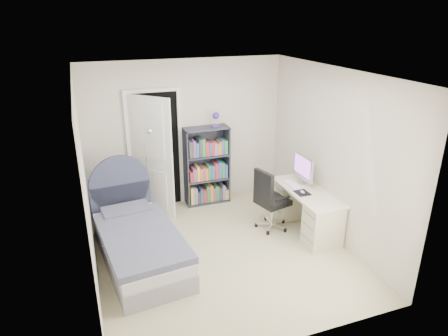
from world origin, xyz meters
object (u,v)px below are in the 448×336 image
object	(u,v)px
nightstand	(112,197)
bookcase	(207,169)
bed	(138,241)
desk	(305,208)
office_chair	(269,197)
floor_lamp	(150,184)

from	to	relation	value
nightstand	bookcase	distance (m)	1.67
nightstand	bed	bearing A→B (deg)	-80.60
nightstand	bookcase	size ratio (longest dim) A/B	0.36
desk	bed	bearing A→B (deg)	178.19
bed	office_chair	xyz separation A→B (m)	(2.03, 0.13, 0.27)
bed	bookcase	distance (m)	2.03
nightstand	desk	size ratio (longest dim) A/B	0.42
nightstand	office_chair	bearing A→B (deg)	-27.61
bed	bookcase	bearing A→B (deg)	44.02
floor_lamp	bookcase	bearing A→B (deg)	18.30
bookcase	desk	world-z (taller)	bookcase
desk	office_chair	size ratio (longest dim) A/B	1.38
bed	nightstand	size ratio (longest dim) A/B	3.58
bed	desk	bearing A→B (deg)	-1.81
floor_lamp	bed	bearing A→B (deg)	-109.80
floor_lamp	desk	distance (m)	2.47
bed	nightstand	distance (m)	1.33
bookcase	desk	xyz separation A→B (m)	(1.12, -1.47, -0.26)
floor_lamp	office_chair	size ratio (longest dim) A/B	1.58
floor_lamp	office_chair	world-z (taller)	floor_lamp
bed	floor_lamp	xyz separation A→B (m)	(0.37, 1.04, 0.36)
nightstand	desk	world-z (taller)	desk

